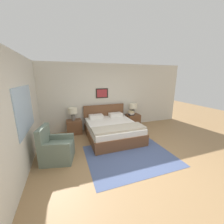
% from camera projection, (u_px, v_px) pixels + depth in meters
% --- Properties ---
extents(ground_plane, '(16.00, 16.00, 0.00)m').
position_uv_depth(ground_plane, '(136.00, 164.00, 3.39)').
color(ground_plane, '#99754C').
extents(wall_back, '(7.22, 0.09, 2.60)m').
position_uv_depth(wall_back, '(104.00, 97.00, 5.58)').
color(wall_back, beige).
rests_on(wall_back, ground_plane).
extents(wall_left, '(0.08, 5.12, 2.60)m').
position_uv_depth(wall_left, '(28.00, 108.00, 3.51)').
color(wall_left, beige).
rests_on(wall_left, ground_plane).
extents(area_rug_main, '(2.30, 1.85, 0.01)m').
position_uv_depth(area_rug_main, '(130.00, 155.00, 3.75)').
color(area_rug_main, '#47567F').
rests_on(area_rug_main, ground_plane).
extents(bed, '(1.68, 2.00, 1.00)m').
position_uv_depth(bed, '(112.00, 129.00, 4.85)').
color(bed, brown).
rests_on(bed, ground_plane).
extents(armchair, '(0.86, 0.80, 0.92)m').
position_uv_depth(armchair, '(56.00, 149.00, 3.47)').
color(armchair, slate).
rests_on(armchair, ground_plane).
extents(nightstand_near_window, '(0.54, 0.45, 0.52)m').
position_uv_depth(nightstand_near_window, '(74.00, 127.00, 5.17)').
color(nightstand_near_window, brown).
rests_on(nightstand_near_window, ground_plane).
extents(nightstand_by_door, '(0.54, 0.45, 0.52)m').
position_uv_depth(nightstand_by_door, '(133.00, 120.00, 5.97)').
color(nightstand_by_door, brown).
rests_on(nightstand_by_door, ground_plane).
extents(table_lamp_near_window, '(0.33, 0.33, 0.48)m').
position_uv_depth(table_lamp_near_window, '(73.00, 112.00, 5.03)').
color(table_lamp_near_window, slate).
rests_on(table_lamp_near_window, nightstand_near_window).
extents(table_lamp_by_door, '(0.33, 0.33, 0.48)m').
position_uv_depth(table_lamp_by_door, '(133.00, 107.00, 5.83)').
color(table_lamp_by_door, slate).
rests_on(table_lamp_by_door, nightstand_by_door).
extents(book_thick_bottom, '(0.22, 0.26, 0.04)m').
position_uv_depth(book_thick_bottom, '(131.00, 114.00, 5.82)').
color(book_thick_bottom, '#232328').
rests_on(book_thick_bottom, nightstand_by_door).
extents(book_hardcover_middle, '(0.17, 0.24, 0.03)m').
position_uv_depth(book_hardcover_middle, '(131.00, 114.00, 5.81)').
color(book_hardcover_middle, silver).
rests_on(book_hardcover_middle, book_thick_bottom).
extents(book_novel_upper, '(0.21, 0.24, 0.03)m').
position_uv_depth(book_novel_upper, '(131.00, 113.00, 5.80)').
color(book_novel_upper, silver).
rests_on(book_novel_upper, book_hardcover_middle).
extents(book_slim_near_top, '(0.21, 0.24, 0.03)m').
position_uv_depth(book_slim_near_top, '(131.00, 112.00, 5.79)').
color(book_slim_near_top, beige).
rests_on(book_slim_near_top, book_novel_upper).
extents(book_paperback_top, '(0.16, 0.24, 0.04)m').
position_uv_depth(book_paperback_top, '(131.00, 111.00, 5.78)').
color(book_paperback_top, beige).
rests_on(book_paperback_top, book_slim_near_top).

